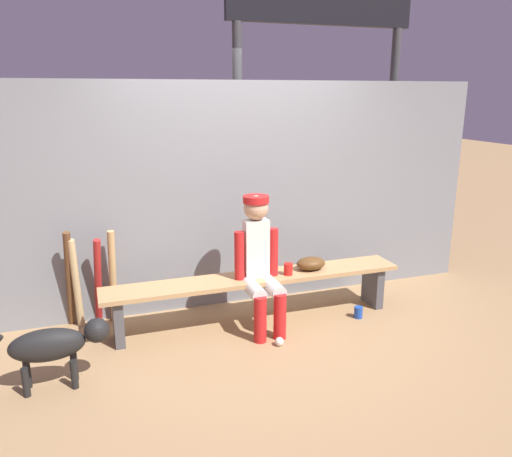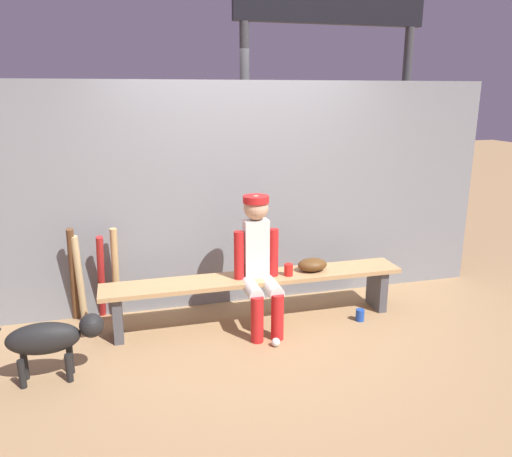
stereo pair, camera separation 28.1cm
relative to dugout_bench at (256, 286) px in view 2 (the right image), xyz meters
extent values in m
plane|color=#9E7A51|center=(0.00, 0.00, -0.36)|extent=(30.00, 30.00, 0.00)
cube|color=gray|center=(0.00, 0.53, 0.73)|extent=(5.17, 0.03, 2.18)
cube|color=tan|center=(0.00, 0.00, 0.07)|extent=(2.77, 0.36, 0.04)
cube|color=#4C4C51|center=(-1.24, 0.00, -0.15)|extent=(0.08, 0.29, 0.41)
cube|color=#4C4C51|center=(1.24, 0.00, -0.15)|extent=(0.08, 0.29, 0.41)
cube|color=silver|center=(0.00, 0.00, 0.36)|extent=(0.22, 0.13, 0.53)
sphere|color=tan|center=(0.00, 0.00, 0.73)|extent=(0.22, 0.22, 0.22)
cylinder|color=red|center=(0.00, 0.00, 0.81)|extent=(0.23, 0.23, 0.06)
cylinder|color=silver|center=(-0.09, -0.19, 0.05)|extent=(0.13, 0.38, 0.13)
cylinder|color=red|center=(-0.09, -0.38, -0.15)|extent=(0.11, 0.11, 0.41)
cylinder|color=red|center=(-0.16, -0.02, 0.31)|extent=(0.09, 0.09, 0.45)
cylinder|color=silver|center=(0.09, -0.19, 0.05)|extent=(0.13, 0.38, 0.13)
cylinder|color=red|center=(0.09, -0.38, -0.15)|extent=(0.11, 0.11, 0.41)
cylinder|color=red|center=(0.16, -0.02, 0.31)|extent=(0.09, 0.09, 0.45)
ellipsoid|color=#593819|center=(0.55, 0.00, 0.15)|extent=(0.28, 0.20, 0.12)
cylinder|color=tan|center=(-1.24, 0.41, 0.09)|extent=(0.09, 0.17, 0.89)
cylinder|color=#B22323|center=(-1.37, 0.43, 0.06)|extent=(0.11, 0.26, 0.83)
cylinder|color=tan|center=(-1.55, 0.39, 0.07)|extent=(0.09, 0.18, 0.85)
cylinder|color=brown|center=(-1.61, 0.42, 0.11)|extent=(0.11, 0.26, 0.92)
sphere|color=white|center=(0.04, -0.50, -0.32)|extent=(0.07, 0.07, 0.07)
cylinder|color=#1E47AD|center=(0.94, -0.24, -0.30)|extent=(0.08, 0.08, 0.11)
cylinder|color=red|center=(0.29, -0.06, 0.15)|extent=(0.08, 0.08, 0.11)
cylinder|color=#3F3F42|center=(0.19, 1.15, 1.02)|extent=(0.10, 0.10, 2.76)
cylinder|color=#3F3F42|center=(2.08, 1.15, 1.02)|extent=(0.10, 0.10, 2.76)
ellipsoid|color=black|center=(-1.75, -0.55, -0.02)|extent=(0.52, 0.20, 0.24)
sphere|color=black|center=(-1.41, -0.55, 0.04)|extent=(0.18, 0.18, 0.18)
cylinder|color=black|center=(-1.59, -0.49, -0.25)|extent=(0.05, 0.05, 0.22)
cylinder|color=black|center=(-1.59, -0.61, -0.25)|extent=(0.05, 0.05, 0.22)
cylinder|color=black|center=(-1.91, -0.49, -0.25)|extent=(0.05, 0.05, 0.22)
cylinder|color=black|center=(-1.91, -0.61, -0.25)|extent=(0.05, 0.05, 0.22)
camera|label=1|loc=(-1.39, -4.07, 1.71)|focal=35.29mm
camera|label=2|loc=(-1.12, -4.15, 1.71)|focal=35.29mm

